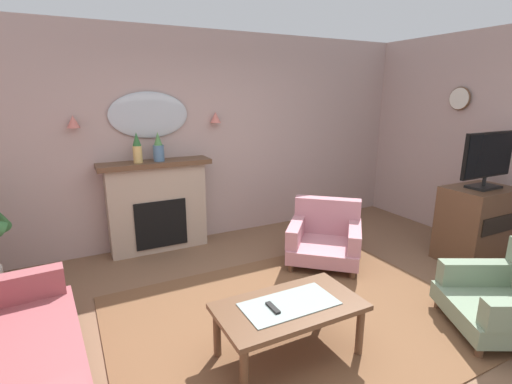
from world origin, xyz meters
The scene contains 16 objects.
floor centered at (0.00, 0.00, -0.05)m, with size 7.30×6.03×0.10m, color brown.
wall_back centered at (0.00, 2.56, 1.38)m, with size 7.30×0.10×2.76m, color #B29993.
patterned_rug centered at (0.00, 0.20, 0.01)m, with size 3.20×2.40×0.01m, color brown.
fireplace centered at (-0.72, 2.34, 0.57)m, with size 1.36×0.36×1.16m.
mantel_vase_left centered at (-0.92, 2.31, 1.33)m, with size 0.11×0.11×0.36m.
mantel_vase_right centered at (-0.67, 2.31, 1.31)m, with size 0.13×0.13×0.36m.
wall_mirror centered at (-0.72, 2.48, 1.71)m, with size 0.96×0.06×0.56m, color #B2BCC6.
wall_sconce_left centered at (-1.57, 2.43, 1.66)m, with size 0.14×0.14×0.14m, color #D17066.
wall_sconce_right centered at (0.13, 2.43, 1.66)m, with size 0.14×0.14×0.14m, color #D17066.
wall_clock centered at (3.11, 1.07, 1.90)m, with size 0.04×0.31×0.31m.
coffee_table centered at (-0.33, -0.18, 0.38)m, with size 1.10×0.60×0.45m.
tv_remote centered at (-0.47, -0.19, 0.45)m, with size 0.04×0.16×0.02m, color black.
armchair_in_corner centered at (0.99, 1.10, 0.31)m, with size 1.14×1.14×0.71m.
armchair_beside_couch centered at (1.50, -0.77, 0.31)m, with size 1.10×1.09×0.71m.
tv_cabinet centered at (2.60, 0.29, 0.45)m, with size 0.80×0.58×0.90m.
tv_flatscreen centered at (2.60, 0.27, 1.25)m, with size 0.84×0.24×0.65m.
Camera 1 is at (-1.69, -2.29, 1.96)m, focal length 26.34 mm.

